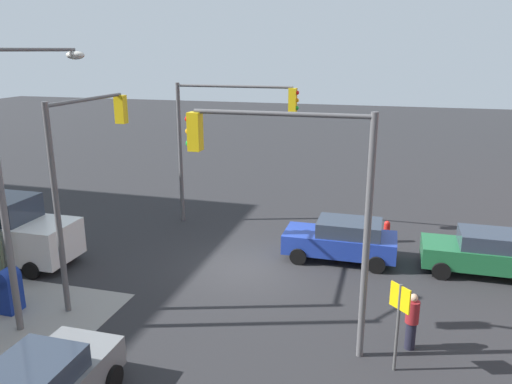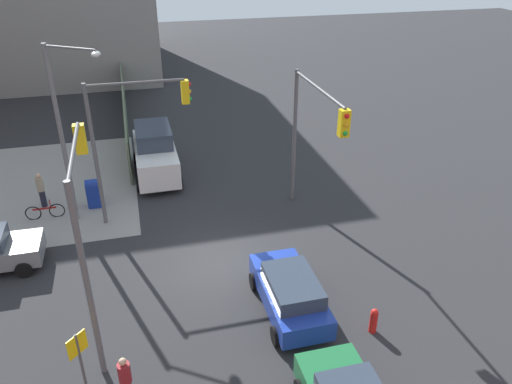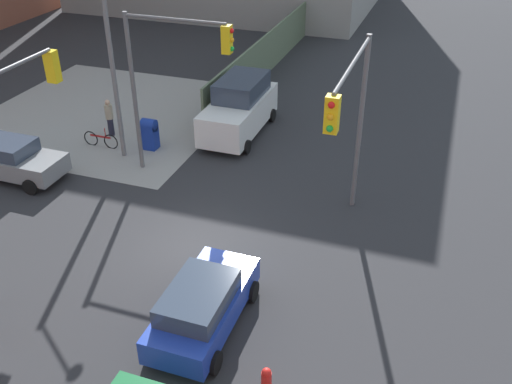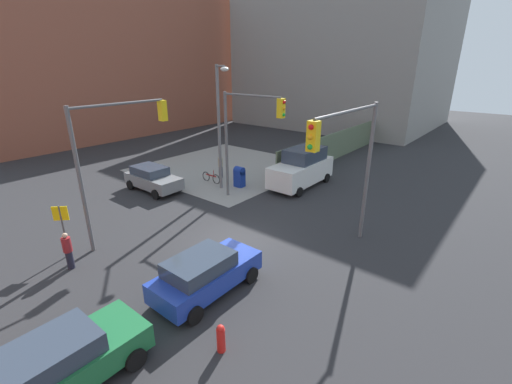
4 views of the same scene
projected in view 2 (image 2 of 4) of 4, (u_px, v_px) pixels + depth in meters
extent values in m
plane|color=#28282B|center=(221.00, 264.00, 20.09)|extent=(120.00, 120.00, 0.00)
cube|color=gray|center=(17.00, 190.00, 25.79)|extent=(12.00, 12.00, 0.01)
cube|color=#56664C|center=(124.00, 103.00, 34.73)|extent=(21.20, 0.12, 2.40)
cylinder|color=#59595B|center=(88.00, 286.00, 13.72)|extent=(0.18, 0.18, 6.50)
cylinder|color=#59595B|center=(73.00, 150.00, 14.19)|extent=(4.52, 0.12, 0.12)
cube|color=yellow|center=(80.00, 139.00, 16.37)|extent=(0.32, 0.36, 1.00)
sphere|color=red|center=(79.00, 128.00, 16.37)|extent=(0.18, 0.18, 0.18)
sphere|color=orange|center=(81.00, 137.00, 16.52)|extent=(0.18, 0.18, 0.18)
sphere|color=green|center=(82.00, 146.00, 16.67)|extent=(0.18, 0.18, 0.18)
cylinder|color=#59595B|center=(294.00, 138.00, 23.42)|extent=(0.18, 0.18, 6.50)
cylinder|color=#59595B|center=(318.00, 88.00, 19.70)|extent=(5.26, 0.12, 0.12)
cube|color=yellow|center=(344.00, 123.00, 17.70)|extent=(0.32, 0.36, 1.00)
sphere|color=red|center=(347.00, 116.00, 17.40)|extent=(0.18, 0.18, 0.18)
sphere|color=orange|center=(346.00, 125.00, 17.54)|extent=(0.18, 0.18, 0.18)
sphere|color=green|center=(345.00, 133.00, 17.69)|extent=(0.18, 0.18, 0.18)
cylinder|color=#59595B|center=(96.00, 158.00, 21.42)|extent=(0.18, 0.18, 6.50)
cylinder|color=#59595B|center=(135.00, 83.00, 20.40)|extent=(0.12, 4.03, 0.12)
cube|color=yellow|center=(185.00, 92.00, 21.10)|extent=(0.36, 0.32, 1.00)
sphere|color=red|center=(189.00, 84.00, 20.99)|extent=(0.18, 0.18, 0.18)
sphere|color=orange|center=(189.00, 91.00, 21.14)|extent=(0.18, 0.18, 0.18)
sphere|color=green|center=(190.00, 99.00, 21.29)|extent=(0.18, 0.18, 0.18)
cylinder|color=slate|center=(62.00, 138.00, 21.38)|extent=(0.20, 0.20, 8.00)
cylinder|color=slate|center=(69.00, 48.00, 19.19)|extent=(1.44, 2.03, 0.10)
ellipsoid|color=silver|center=(96.00, 54.00, 18.90)|extent=(0.56, 0.36, 0.24)
cylinder|color=#4C4C4C|center=(82.00, 367.00, 13.82)|extent=(0.08, 0.08, 2.40)
cube|color=yellow|center=(77.00, 345.00, 13.42)|extent=(0.48, 0.48, 0.64)
cube|color=navy|center=(94.00, 196.00, 24.01)|extent=(0.56, 0.64, 1.15)
cylinder|color=navy|center=(92.00, 185.00, 23.75)|extent=(0.56, 0.64, 0.56)
cylinder|color=red|center=(373.00, 322.00, 16.56)|extent=(0.26, 0.26, 0.80)
sphere|color=red|center=(375.00, 312.00, 16.36)|extent=(0.24, 0.24, 0.24)
cylinder|color=black|center=(359.00, 378.00, 14.60)|extent=(0.64, 0.22, 0.64)
cube|color=#1E389E|center=(289.00, 294.00, 17.38)|extent=(4.28, 1.80, 0.75)
cube|color=#2D3847|center=(293.00, 285.00, 16.78)|extent=(2.40, 1.58, 0.55)
cylinder|color=black|center=(254.00, 281.00, 18.60)|extent=(0.64, 0.22, 0.64)
cylinder|color=black|center=(299.00, 274.00, 19.00)|extent=(0.64, 0.22, 0.64)
cylinder|color=black|center=(276.00, 336.00, 16.11)|extent=(0.64, 0.22, 0.64)
cylinder|color=black|center=(328.00, 326.00, 16.51)|extent=(0.64, 0.22, 0.64)
cylinder|color=black|center=(30.00, 245.00, 20.76)|extent=(0.22, 0.64, 0.64)
cylinder|color=black|center=(24.00, 270.00, 19.22)|extent=(0.22, 0.64, 0.64)
cube|color=white|center=(156.00, 158.00, 26.90)|extent=(5.40, 2.10, 1.40)
cube|color=#2D3847|center=(153.00, 135.00, 26.73)|extent=(3.02, 1.85, 0.90)
cylinder|color=black|center=(180.00, 182.00, 25.89)|extent=(0.64, 0.22, 0.64)
cylinder|color=black|center=(139.00, 186.00, 25.42)|extent=(0.64, 0.22, 0.64)
cylinder|color=black|center=(173.00, 154.00, 29.03)|extent=(0.64, 0.22, 0.64)
cylinder|color=black|center=(136.00, 158.00, 28.57)|extent=(0.64, 0.22, 0.64)
cylinder|color=maroon|center=(124.00, 373.00, 13.77)|extent=(0.36, 0.36, 0.63)
sphere|color=tan|center=(122.00, 362.00, 13.57)|extent=(0.22, 0.22, 0.22)
cylinder|color=#9E937A|center=(40.00, 184.00, 23.70)|extent=(0.36, 0.36, 0.68)
sphere|color=tan|center=(38.00, 176.00, 23.49)|extent=(0.23, 0.23, 0.23)
cylinder|color=#1E1E2D|center=(43.00, 198.00, 24.06)|extent=(0.28, 0.28, 0.86)
torus|color=black|center=(33.00, 213.00, 23.01)|extent=(0.05, 0.71, 0.71)
torus|color=black|center=(57.00, 210.00, 23.24)|extent=(0.05, 0.71, 0.71)
cube|color=maroon|center=(44.00, 209.00, 23.04)|extent=(0.04, 1.04, 0.08)
cylinder|color=maroon|center=(50.00, 203.00, 22.99)|extent=(0.04, 0.04, 0.40)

